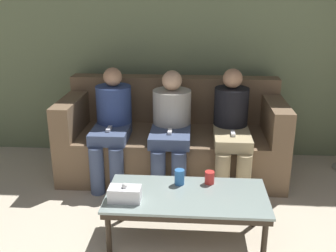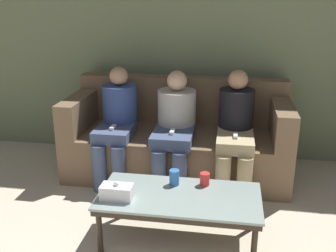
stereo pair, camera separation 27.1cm
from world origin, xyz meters
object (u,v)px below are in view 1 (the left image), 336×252
Objects in this scene: cup_near_right at (210,178)px; seated_person_mid_left at (171,124)px; seated_person_left_end at (112,122)px; seated_person_mid_right at (232,126)px; coffee_table at (187,199)px; couch at (172,139)px; tissue_box at (125,194)px; cup_near_left at (179,177)px.

seated_person_mid_left is (-0.34, 0.79, 0.15)m from cup_near_right.
seated_person_left_end is 1.11m from seated_person_mid_right.
seated_person_mid_left is (-0.17, 0.97, 0.23)m from coffee_table.
cup_near_right is at bearing -71.77° from couch.
seated_person_left_end reaches higher than coffee_table.
couch reaches higher than tissue_box.
couch is 2.02× the size of seated_person_mid_left.
cup_near_right is (0.16, 0.18, 0.09)m from coffee_table.
coffee_table is 11.90× the size of cup_near_right.
seated_person_left_end is at bearing 179.17° from seated_person_mid_left.
seated_person_mid_right is (0.38, 0.96, 0.23)m from coffee_table.
seated_person_left_end is 1.02× the size of seated_person_mid_left.
seated_person_mid_left reaches higher than couch.
seated_person_mid_right reaches higher than couch.
tissue_box is at bearing -102.72° from seated_person_mid_left.
tissue_box is at bearing -100.57° from couch.
seated_person_mid_right is (0.80, 1.07, 0.14)m from tissue_box.
tissue_box is at bearing -126.72° from seated_person_mid_right.
seated_person_mid_left reaches higher than cup_near_right.
seated_person_mid_left is (0.55, -0.01, -0.00)m from seated_person_left_end.
cup_near_left is (-0.06, 0.15, 0.10)m from coffee_table.
cup_near_right is 0.87m from seated_person_mid_left.
seated_person_left_end is (-0.67, 0.83, 0.14)m from cup_near_left.
coffee_table is 1.06× the size of seated_person_left_end.
cup_near_left reaches higher than cup_near_right.
coffee_table is at bearing 15.41° from tissue_box.
cup_near_left is 0.93m from seated_person_mid_right.
cup_near_left is 0.53× the size of tissue_box.
seated_person_left_end is at bearing 105.70° from tissue_box.
cup_near_left is (0.11, -1.05, 0.10)m from couch.
tissue_box is 1.35m from seated_person_mid_right.
couch is at bearing 156.12° from seated_person_mid_right.
coffee_table is 1.02m from seated_person_mid_left.
couch is 18.38× the size of cup_near_left.
couch reaches higher than cup_near_left.
seated_person_mid_left reaches higher than coffee_table.
couch is 22.21× the size of cup_near_right.
cup_near_right reaches higher than coffee_table.
tissue_box is (-0.58, -0.30, 0.00)m from cup_near_right.
couch reaches higher than coffee_table.
cup_near_right is at bearing -67.00° from seated_person_mid_left.
seated_person_mid_left is at bearing 178.29° from seated_person_mid_right.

